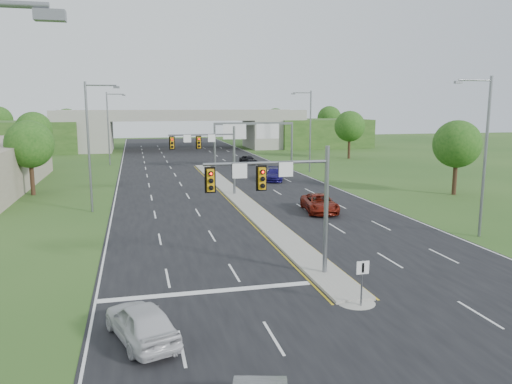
{
  "coord_description": "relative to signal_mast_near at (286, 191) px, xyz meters",
  "views": [
    {
      "loc": [
        -9.72,
        -24.21,
        9.08
      ],
      "look_at": [
        -1.48,
        9.61,
        3.0
      ],
      "focal_mm": 35.0,
      "sensor_mm": 36.0,
      "label": 1
    }
  ],
  "objects": [
    {
      "name": "tree_l_mid",
      "position": [
        -21.74,
        55.07,
        0.78
      ],
      "size": [
        5.2,
        5.2,
        8.12
      ],
      "color": "#382316",
      "rests_on": "ground"
    },
    {
      "name": "ground",
      "position": [
        2.26,
        0.07,
        -4.73
      ],
      "size": [
        240.0,
        240.0,
        0.0
      ],
      "primitive_type": "plane",
      "color": "#284B1A",
      "rests_on": "ground"
    },
    {
      "name": "lightpole_r_near",
      "position": [
        15.56,
        5.07,
        1.38
      ],
      "size": [
        2.85,
        0.25,
        11.0
      ],
      "color": "slate",
      "rests_on": "ground"
    },
    {
      "name": "car_far_c",
      "position": [
        9.72,
        51.48,
        -4.04
      ],
      "size": [
        2.57,
        4.17,
        1.33
      ],
      "primitive_type": "imported",
      "rotation": [
        0.0,
        0.0,
        0.28
      ],
      "color": "black",
      "rests_on": "road"
    },
    {
      "name": "tree_back_c",
      "position": [
        26.26,
        94.07,
        0.78
      ],
      "size": [
        5.6,
        5.6,
        8.32
      ],
      "color": "#382316",
      "rests_on": "ground"
    },
    {
      "name": "keep_right_sign",
      "position": [
        2.26,
        -4.45,
        -3.21
      ],
      "size": [
        0.6,
        0.13,
        2.2
      ],
      "color": "slate",
      "rests_on": "ground"
    },
    {
      "name": "median_nose",
      "position": [
        2.26,
        -3.93,
        -4.63
      ],
      "size": [
        2.0,
        2.0,
        0.16
      ],
      "primitive_type": "cone",
      "color": "gray",
      "rests_on": "road"
    },
    {
      "name": "lightpole_r_far",
      "position": [
        15.56,
        40.07,
        1.38
      ],
      "size": [
        2.85,
        0.25,
        11.0
      ],
      "color": "slate",
      "rests_on": "ground"
    },
    {
      "name": "car_far_a",
      "position": [
        7.77,
        15.28,
        -3.95
      ],
      "size": [
        3.22,
        5.73,
        1.51
      ],
      "primitive_type": "imported",
      "rotation": [
        0.0,
        0.0,
        -0.13
      ],
      "color": "maroon",
      "rests_on": "road"
    },
    {
      "name": "signal_mast_near",
      "position": [
        0.0,
        0.0,
        0.0
      ],
      "size": [
        6.62,
        0.6,
        7.0
      ],
      "color": "slate",
      "rests_on": "ground"
    },
    {
      "name": "tree_back_d",
      "position": [
        40.26,
        94.07,
        1.11
      ],
      "size": [
        6.0,
        6.0,
        8.85
      ],
      "color": "#382316",
      "rests_on": "ground"
    },
    {
      "name": "car_far_b",
      "position": [
        8.92,
        33.63,
        -3.97
      ],
      "size": [
        3.55,
        5.47,
        1.47
      ],
      "primitive_type": "imported",
      "rotation": [
        0.0,
        0.0,
        -0.32
      ],
      "color": "#130D52",
      "rests_on": "road"
    },
    {
      "name": "lane_markings",
      "position": [
        1.66,
        28.99,
        -4.7
      ],
      "size": [
        23.72,
        160.0,
        0.01
      ],
      "color": "gold",
      "rests_on": "road"
    },
    {
      "name": "lightpole_l_far",
      "position": [
        -11.03,
        55.07,
        1.38
      ],
      "size": [
        2.85,
        0.25,
        11.0
      ],
      "color": "slate",
      "rests_on": "ground"
    },
    {
      "name": "median",
      "position": [
        2.26,
        23.07,
        -4.63
      ],
      "size": [
        2.0,
        54.0,
        0.16
      ],
      "primitive_type": "cube",
      "color": "gray",
      "rests_on": "road"
    },
    {
      "name": "tree_l_near",
      "position": [
        -17.74,
        30.07,
        0.45
      ],
      "size": [
        4.8,
        4.8,
        7.6
      ],
      "color": "#382316",
      "rests_on": "ground"
    },
    {
      "name": "signal_mast_far",
      "position": [
        0.0,
        25.0,
        0.0
      ],
      "size": [
        6.62,
        0.6,
        7.0
      ],
      "color": "slate",
      "rests_on": "ground"
    },
    {
      "name": "sign_gantry",
      "position": [
        8.95,
        44.99,
        0.51
      ],
      "size": [
        11.58,
        0.44,
        6.67
      ],
      "color": "slate",
      "rests_on": "ground"
    },
    {
      "name": "tree_back_b",
      "position": [
        -21.74,
        94.07,
        0.78
      ],
      "size": [
        5.6,
        5.6,
        8.32
      ],
      "color": "#382316",
      "rests_on": "ground"
    },
    {
      "name": "lightpole_l_mid",
      "position": [
        -11.03,
        20.07,
        1.38
      ],
      "size": [
        2.85,
        0.25,
        11.0
      ],
      "color": "slate",
      "rests_on": "ground"
    },
    {
      "name": "road",
      "position": [
        2.26,
        35.07,
        -4.72
      ],
      "size": [
        24.0,
        160.0,
        0.02
      ],
      "primitive_type": "cube",
      "color": "black",
      "rests_on": "ground"
    },
    {
      "name": "car_white",
      "position": [
        -7.48,
        -5.44,
        -3.93
      ],
      "size": [
        3.18,
        4.93,
        1.56
      ],
      "primitive_type": "imported",
      "rotation": [
        0.0,
        0.0,
        3.46
      ],
      "color": "silver",
      "rests_on": "road"
    },
    {
      "name": "overpass",
      "position": [
        2.26,
        80.07,
        -1.17
      ],
      "size": [
        80.0,
        14.0,
        8.1
      ],
      "color": "gray",
      "rests_on": "ground"
    },
    {
      "name": "tree_r_mid",
      "position": [
        28.26,
        55.07,
        0.78
      ],
      "size": [
        5.2,
        5.2,
        8.12
      ],
      "color": "#382316",
      "rests_on": "ground"
    },
    {
      "name": "tree_r_near",
      "position": [
        24.26,
        20.07,
        0.45
      ],
      "size": [
        4.8,
        4.8,
        7.6
      ],
      "color": "#382316",
      "rests_on": "ground"
    }
  ]
}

